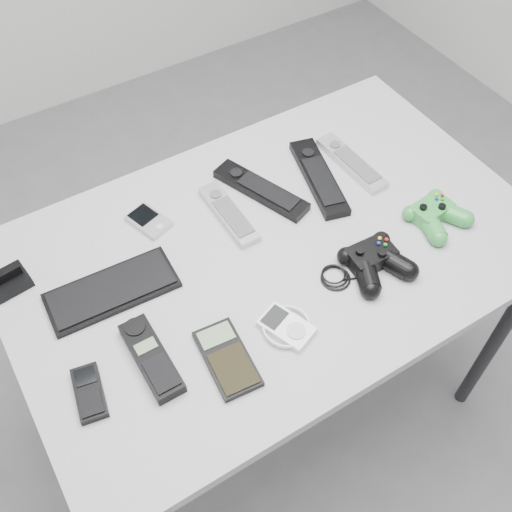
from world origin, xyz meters
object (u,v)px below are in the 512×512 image
mobile_phone (89,392)px  controller_black (375,260)px  calculator (227,358)px  pda_keyboard (112,290)px  remote_black_a (261,189)px  mp3_player (286,326)px  controller_green (436,213)px  remote_silver_b (351,162)px  cordless_handset (151,357)px  remote_silver_a (229,213)px  desk (273,264)px  remote_black_b (319,177)px  pda (149,221)px

mobile_phone → controller_black: 0.63m
mobile_phone → calculator: bearing=-5.1°
pda_keyboard → remote_black_a: (0.41, 0.08, 0.00)m
mp3_player → controller_green: 0.45m
remote_silver_b → mobile_phone: remote_silver_b is taller
remote_silver_b → pda_keyboard: bearing=-178.4°
pda_keyboard → cordless_handset: cordless_handset is taller
remote_black_a → cordless_handset: (-0.41, -0.27, 0.00)m
remote_silver_a → controller_black: (0.19, -0.29, 0.01)m
mobile_phone → mp3_player: same height
remote_silver_a → mobile_phone: bearing=-150.5°
mobile_phone → mp3_player: bearing=0.1°
pda_keyboard → remote_silver_a: (0.31, 0.06, 0.00)m
remote_silver_b → controller_green: size_ratio=1.58×
desk → controller_green: 0.38m
controller_green → mobile_phone: bearing=173.5°
remote_silver_b → desk: bearing=-161.2°
mp3_player → remote_black_b: bearing=25.2°
remote_silver_a → controller_black: controller_black is taller
remote_silver_b → calculator: remote_silver_b is taller
pda_keyboard → mp3_player: 0.37m
remote_silver_b → controller_green: (0.05, -0.24, 0.01)m
remote_black_a → remote_black_b: 0.15m
desk → remote_black_b: bearing=29.8°
desk → mobile_phone: bearing=-165.9°
remote_silver_a → desk: bearing=-71.7°
remote_black_a → mobile_phone: bearing=-174.0°
remote_silver_b → mp3_player: 0.50m
remote_silver_a → controller_green: (0.39, -0.25, 0.01)m
pda → cordless_handset: bearing=-132.2°
pda → cordless_handset: (-0.15, -0.32, 0.01)m
pda → remote_silver_a: 0.18m
remote_black_b → remote_silver_b: bearing=15.1°
remote_silver_a → pda: bearing=154.5°
cordless_handset → remote_black_b: bearing=22.9°
pda_keyboard → controller_green: size_ratio=1.94×
cordless_handset → remote_black_a: bearing=33.3°
pda → remote_black_a: bearing=-29.1°
desk → remote_black_a: 0.18m
desk → remote_silver_b: (0.30, 0.12, 0.08)m
remote_silver_a → remote_black_a: bearing=14.1°
mp3_player → cordless_handset: bearing=142.9°
remote_black_b → mobile_phone: remote_black_b is taller
desk → mp3_player: bearing=-116.1°
mp3_player → controller_green: (0.45, 0.07, 0.01)m
remote_silver_a → mp3_player: size_ratio=1.92×
remote_silver_a → remote_silver_b: (0.34, -0.01, -0.00)m
desk → pda: pda is taller
remote_black_a → desk: bearing=-132.3°
pda → remote_silver_b: (0.51, -0.09, 0.00)m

